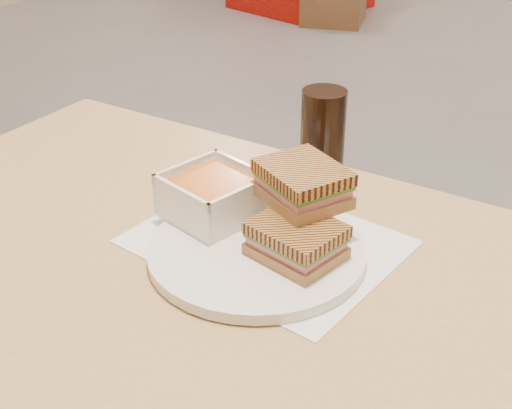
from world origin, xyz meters
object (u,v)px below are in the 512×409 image
Objects in this scene: cola_glass at (323,136)px; soup_bowl at (213,197)px; panini_lower at (296,241)px; main_table at (230,329)px; plate at (257,251)px.

soup_bowl is at bearing -105.01° from cola_glass.
cola_glass is at bearing 112.11° from panini_lower.
cola_glass is at bearing 93.65° from main_table.
panini_lower is 0.82× the size of cola_glass.
soup_bowl reaches higher than panini_lower.
panini_lower is at bearing -67.89° from cola_glass.
cola_glass is at bearing 99.50° from plate.
soup_bowl is 0.23m from cola_glass.
plate is at bearing 54.09° from main_table.
soup_bowl is at bearing 137.55° from main_table.
panini_lower is at bearing -9.54° from soup_bowl.
soup_bowl is at bearing 170.46° from panini_lower.
plate is (0.02, 0.03, 0.12)m from main_table.
soup_bowl is (-0.08, 0.07, 0.16)m from main_table.
plate reaches higher than main_table.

